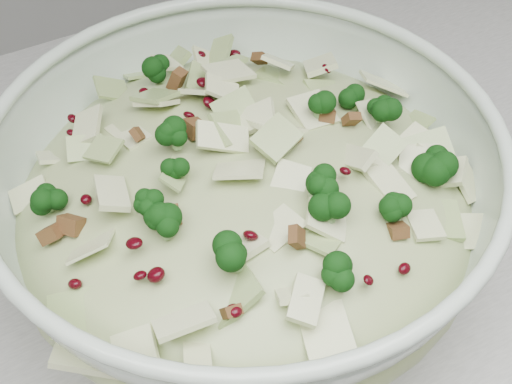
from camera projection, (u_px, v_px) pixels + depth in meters
counter at (294, 379)px, 0.98m from camera, size 3.60×0.60×0.90m
mixing_bowl at (245, 206)px, 0.50m from camera, size 0.39×0.39×0.14m
salad at (244, 184)px, 0.49m from camera, size 0.36×0.36×0.14m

